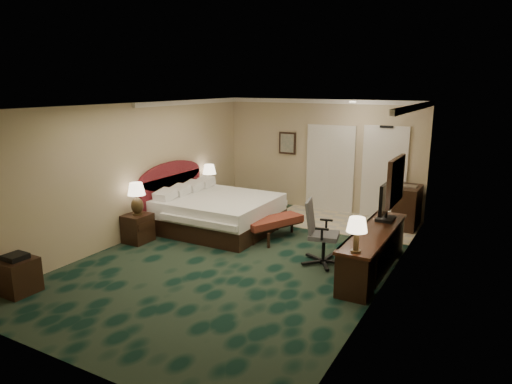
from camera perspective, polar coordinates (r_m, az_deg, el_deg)
The scene contains 25 objects.
floor at distance 8.35m, azimuth -1.48°, elevation -8.09°, with size 5.00×7.50×0.00m, color black.
ceiling at distance 7.78m, azimuth -1.61°, elevation 10.75°, with size 5.00×7.50×0.00m, color white.
wall_back at distance 11.30m, azimuth 8.16°, elevation 4.56°, with size 5.00×0.00×2.70m, color tan.
wall_front at distance 5.21m, azimuth -23.07°, elevation -6.86°, with size 5.00×0.00×2.70m, color tan.
wall_left at distance 9.45m, azimuth -14.74°, elevation 2.53°, with size 0.00×7.50×2.70m, color tan.
wall_right at distance 7.06m, azimuth 16.24°, elevation -1.16°, with size 0.00×7.50×2.70m, color tan.
crown_molding at distance 7.78m, azimuth -1.60°, elevation 10.38°, with size 5.00×7.50×0.10m, color silver, non-canonical shape.
tile_patch at distance 10.52m, azimuth 10.85°, elevation -3.72°, with size 3.20×1.70×0.01m, color #AFA99B.
headboard at distance 10.27m, azimuth -10.47°, elevation -0.10°, with size 0.12×2.00×1.40m, color #540A10, non-canonical shape.
entry_door at distance 10.87m, azimuth 15.70°, elevation 2.25°, with size 1.02×0.06×2.18m, color silver.
closet_doors at distance 11.22m, azimuth 9.23°, elevation 2.91°, with size 1.20×0.06×2.10m, color beige.
wall_art at distance 11.57m, azimuth 3.95°, elevation 6.12°, with size 0.45×0.06×0.55m, color #55665F.
wall_mirror at distance 7.60m, azimuth 17.07°, elevation 1.34°, with size 0.05×0.95×0.75m, color white.
bed at distance 9.80m, azimuth -4.62°, elevation -2.67°, with size 2.23×2.07×0.71m, color white.
nightstand_near at distance 9.33m, azimuth -14.56°, elevation -4.39°, with size 0.45×0.51×0.56m, color black.
nightstand_far at distance 11.21m, azimuth -5.76°, elevation -1.06°, with size 0.44×0.50×0.55m, color black.
lamp_near at distance 9.16m, azimuth -14.67°, elevation -0.83°, with size 0.34×0.34×0.64m, color black, non-canonical shape.
lamp_far at distance 11.12m, azimuth -5.85°, elevation 1.89°, with size 0.32×0.32×0.61m, color black, non-canonical shape.
bed_bench at distance 9.24m, azimuth 2.18°, elevation -4.54°, with size 0.44×1.27×0.43m, color maroon.
side_table at distance 7.77m, azimuth -27.61°, elevation -9.28°, with size 0.49×0.49×0.53m, color black.
desk at distance 7.83m, azimuth 14.43°, elevation -7.22°, with size 0.54×2.50×0.72m, color black.
tv at distance 8.26m, azimuth 16.04°, elevation -1.10°, with size 0.07×0.88×0.69m, color black.
desk_lamp at distance 6.62m, azimuth 12.46°, elevation -5.23°, with size 0.30×0.30×0.52m, color black, non-canonical shape.
desk_chair at distance 7.95m, azimuth 8.50°, elevation -5.07°, with size 0.65×0.61×1.12m, color #494952, non-canonical shape.
minibar at distance 10.38m, azimuth 18.36°, elevation -1.83°, with size 0.48×0.86×0.91m, color black.
Camera 1 is at (3.94, -6.70, 3.06)m, focal length 32.00 mm.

